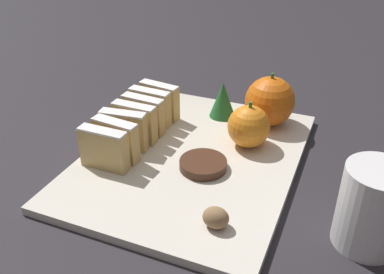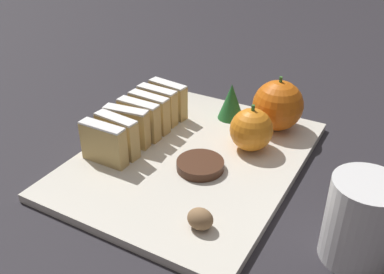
% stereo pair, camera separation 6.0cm
% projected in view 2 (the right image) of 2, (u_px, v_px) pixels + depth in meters
% --- Properties ---
extents(ground_plane, '(6.00, 6.00, 0.00)m').
position_uv_depth(ground_plane, '(192.00, 162.00, 0.63)').
color(ground_plane, '#28262B').
extents(serving_platter, '(0.29, 0.38, 0.01)m').
position_uv_depth(serving_platter, '(192.00, 158.00, 0.62)').
color(serving_platter, silver).
rests_on(serving_platter, ground_plane).
extents(stollen_slice_front, '(0.07, 0.02, 0.06)m').
position_uv_depth(stollen_slice_front, '(104.00, 144.00, 0.59)').
color(stollen_slice_front, tan).
rests_on(stollen_slice_front, serving_platter).
extents(stollen_slice_second, '(0.07, 0.03, 0.06)m').
position_uv_depth(stollen_slice_second, '(117.00, 135.00, 0.61)').
color(stollen_slice_second, tan).
rests_on(stollen_slice_second, serving_platter).
extents(stollen_slice_third, '(0.07, 0.03, 0.06)m').
position_uv_depth(stollen_slice_third, '(127.00, 127.00, 0.63)').
color(stollen_slice_third, tan).
rests_on(stollen_slice_third, serving_platter).
extents(stollen_slice_fourth, '(0.07, 0.02, 0.06)m').
position_uv_depth(stollen_slice_fourth, '(139.00, 119.00, 0.65)').
color(stollen_slice_fourth, tan).
rests_on(stollen_slice_fourth, serving_platter).
extents(stollen_slice_fifth, '(0.07, 0.02, 0.06)m').
position_uv_depth(stollen_slice_fifth, '(149.00, 112.00, 0.67)').
color(stollen_slice_fifth, tan).
rests_on(stollen_slice_fifth, serving_platter).
extents(stollen_slice_sixth, '(0.07, 0.02, 0.06)m').
position_uv_depth(stollen_slice_sixth, '(157.00, 105.00, 0.69)').
color(stollen_slice_sixth, tan).
rests_on(stollen_slice_sixth, serving_platter).
extents(stollen_slice_back, '(0.07, 0.03, 0.06)m').
position_uv_depth(stollen_slice_back, '(168.00, 99.00, 0.71)').
color(stollen_slice_back, tan).
rests_on(stollen_slice_back, serving_platter).
extents(orange_near, '(0.06, 0.06, 0.07)m').
position_uv_depth(orange_near, '(251.00, 130.00, 0.62)').
color(orange_near, orange).
rests_on(orange_near, serving_platter).
extents(orange_far, '(0.08, 0.08, 0.09)m').
position_uv_depth(orange_far, '(278.00, 105.00, 0.67)').
color(orange_far, orange).
rests_on(orange_far, serving_platter).
extents(walnut, '(0.03, 0.03, 0.03)m').
position_uv_depth(walnut, '(200.00, 219.00, 0.48)').
color(walnut, '#8E6B47').
rests_on(walnut, serving_platter).
extents(chocolate_cookie, '(0.07, 0.07, 0.01)m').
position_uv_depth(chocolate_cookie, '(200.00, 165.00, 0.59)').
color(chocolate_cookie, '#472819').
rests_on(chocolate_cookie, serving_platter).
extents(evergreen_sprig, '(0.04, 0.04, 0.06)m').
position_uv_depth(evergreen_sprig, '(232.00, 101.00, 0.70)').
color(evergreen_sprig, '#23662D').
rests_on(evergreen_sprig, serving_platter).
extents(coffee_mug, '(0.11, 0.07, 0.10)m').
position_uv_depth(coffee_mug, '(363.00, 222.00, 0.44)').
color(coffee_mug, white).
rests_on(coffee_mug, ground_plane).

